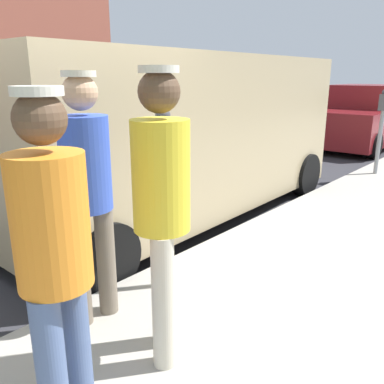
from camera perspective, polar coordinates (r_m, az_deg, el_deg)
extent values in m
plane|color=#2D2D33|center=(4.50, -18.58, -9.70)|extent=(80.00, 80.00, 0.00)
cylinder|color=gray|center=(3.35, -3.87, -4.39)|extent=(0.07, 0.07, 1.15)
cube|color=#4C4C51|center=(3.17, -4.11, 7.79)|extent=(0.14, 0.18, 0.28)
sphere|color=#47474C|center=(3.15, -4.18, 10.85)|extent=(0.12, 0.12, 0.12)
cylinder|color=gray|center=(8.10, 25.01, 6.38)|extent=(0.07, 0.07, 1.15)
cube|color=#4C4C51|center=(8.03, 25.63, 11.40)|extent=(0.14, 0.18, 0.28)
cylinder|color=#4C608C|center=(2.16, -19.26, -23.23)|extent=(0.14, 0.14, 0.82)
cylinder|color=#4C608C|center=(2.30, -16.02, -20.14)|extent=(0.14, 0.14, 0.82)
cylinder|color=orange|center=(1.89, -19.42, -3.98)|extent=(0.34, 0.34, 0.62)
sphere|color=brown|center=(1.79, -20.79, 9.69)|extent=(0.22, 0.22, 0.22)
cylinder|color=silver|center=(1.78, -21.15, 13.25)|extent=(0.21, 0.21, 0.04)
cylinder|color=#726656|center=(3.01, -15.71, -10.54)|extent=(0.14, 0.14, 0.86)
cylinder|color=#726656|center=(3.10, -12.10, -9.42)|extent=(0.14, 0.14, 0.86)
cylinder|color=blue|center=(2.81, -14.91, 3.90)|extent=(0.34, 0.34, 0.64)
sphere|color=tan|center=(2.75, -15.63, 13.45)|extent=(0.23, 0.23, 0.23)
cylinder|color=silver|center=(2.75, -15.82, 15.86)|extent=(0.22, 0.22, 0.04)
cylinder|color=beige|center=(2.52, -4.10, -15.41)|extent=(0.14, 0.14, 0.87)
cylinder|color=beige|center=(2.71, -4.02, -12.97)|extent=(0.14, 0.14, 0.87)
cylinder|color=yellow|center=(2.32, -4.43, 2.25)|extent=(0.34, 0.34, 0.65)
sphere|color=brown|center=(2.26, -4.70, 14.00)|extent=(0.24, 0.24, 0.24)
cylinder|color=silver|center=(2.25, -4.77, 16.99)|extent=(0.22, 0.22, 0.04)
cube|color=tan|center=(5.50, -1.94, 8.56)|extent=(2.12, 5.25, 1.96)
cylinder|color=black|center=(3.70, -12.21, -9.13)|extent=(0.24, 0.68, 0.68)
cylinder|color=black|center=(5.25, -25.16, -2.68)|extent=(0.24, 0.68, 0.68)
cylinder|color=black|center=(6.85, 15.77, 2.45)|extent=(0.24, 0.68, 0.68)
cylinder|color=black|center=(7.80, 2.99, 4.67)|extent=(0.24, 0.68, 0.68)
cube|color=maroon|center=(12.18, 22.83, 8.91)|extent=(1.97, 4.46, 0.89)
cube|color=maroon|center=(12.34, 23.52, 12.39)|extent=(1.67, 2.03, 0.60)
cylinder|color=black|center=(10.42, 24.45, 5.96)|extent=(0.24, 0.61, 0.60)
cylinder|color=black|center=(10.98, 15.76, 7.26)|extent=(0.24, 0.61, 0.60)
cylinder|color=black|center=(14.04, 21.34, 8.61)|extent=(0.24, 0.61, 0.60)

